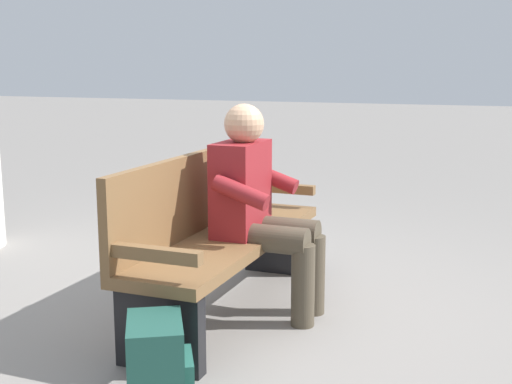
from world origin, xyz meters
TOP-DOWN VIEW (x-y plane):
  - ground_plane at (0.00, 0.00)m, footprint 40.00×40.00m
  - bench_near at (-0.00, -0.07)m, footprint 1.81×0.53m
  - person_seated at (-0.05, 0.16)m, footprint 0.58×0.58m
  - backpack at (1.10, 0.12)m, footprint 0.40×0.37m

SIDE VIEW (x-z plane):
  - ground_plane at x=0.00m, z-range 0.00..0.00m
  - backpack at x=1.10m, z-range 0.00..0.37m
  - bench_near at x=0.00m, z-range 0.01..0.91m
  - person_seated at x=-0.05m, z-range 0.04..1.22m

